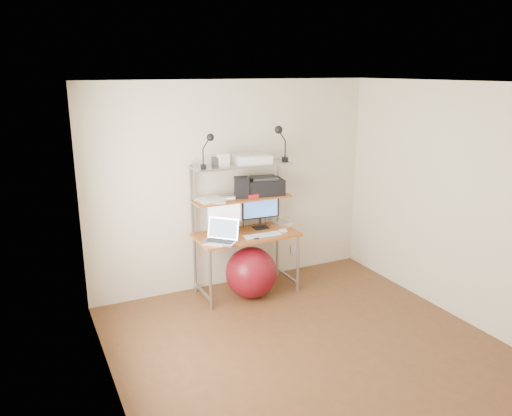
{
  "coord_description": "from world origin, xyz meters",
  "views": [
    {
      "loc": [
        -2.33,
        -3.63,
        2.61
      ],
      "look_at": [
        -0.01,
        1.15,
        1.13
      ],
      "focal_mm": 35.0,
      "sensor_mm": 36.0,
      "label": 1
    }
  ],
  "objects": [
    {
      "name": "laptop",
      "position": [
        -0.36,
        1.32,
        0.79
      ],
      "size": [
        0.47,
        0.46,
        0.32
      ],
      "rotation": [
        0.0,
        0.0,
        -0.77
      ],
      "color": "silver",
      "rests_on": "desktop"
    },
    {
      "name": "paper_stack",
      "position": [
        -0.38,
        1.57,
        1.17
      ],
      "size": [
        0.39,
        0.4,
        0.03
      ],
      "color": "white",
      "rests_on": "mid_shelf"
    },
    {
      "name": "printer",
      "position": [
        0.31,
        1.6,
        1.25
      ],
      "size": [
        0.51,
        0.39,
        0.22
      ],
      "rotation": [
        0.0,
        0.0,
        -0.19
      ],
      "color": "black",
      "rests_on": "mid_shelf"
    },
    {
      "name": "wall_outlet",
      "position": [
        0.85,
        1.79,
        0.3
      ],
      "size": [
        0.08,
        0.01,
        0.12
      ],
      "primitive_type": "cube",
      "color": "silver",
      "rests_on": "room"
    },
    {
      "name": "box_grey",
      "position": [
        -0.31,
        1.59,
        1.6
      ],
      "size": [
        0.12,
        0.12,
        0.1
      ],
      "primitive_type": "cube",
      "rotation": [
        0.0,
        0.0,
        -0.31
      ],
      "color": "#2C2C2E",
      "rests_on": "top_shelf"
    },
    {
      "name": "exercise_ball",
      "position": [
        -0.01,
        1.29,
        0.3
      ],
      "size": [
        0.61,
        0.61,
        0.61
      ],
      "primitive_type": "sphere",
      "color": "maroon",
      "rests_on": "floor"
    },
    {
      "name": "monitor_black",
      "position": [
        0.25,
        1.57,
        0.98
      ],
      "size": [
        0.49,
        0.15,
        0.49
      ],
      "rotation": [
        0.0,
        0.0,
        -0.07
      ],
      "color": "black",
      "rests_on": "desktop"
    },
    {
      "name": "keyboard",
      "position": [
        0.14,
        1.29,
        0.75
      ],
      "size": [
        0.46,
        0.14,
        0.01
      ],
      "primitive_type": "cube",
      "rotation": [
        0.0,
        0.0,
        -0.03
      ],
      "color": "silver",
      "rests_on": "desktop"
    },
    {
      "name": "mouse",
      "position": [
        0.43,
        1.32,
        0.75
      ],
      "size": [
        0.1,
        0.08,
        0.03
      ],
      "primitive_type": "cube",
      "rotation": [
        0.0,
        0.0,
        -0.3
      ],
      "color": "silver",
      "rests_on": "desktop"
    },
    {
      "name": "monitor_silver",
      "position": [
        -0.22,
        1.58,
        0.99
      ],
      "size": [
        0.43,
        0.19,
        0.48
      ],
      "rotation": [
        0.0,
        0.0,
        -0.2
      ],
      "color": "#AFB0B4",
      "rests_on": "desktop"
    },
    {
      "name": "phone",
      "position": [
        0.03,
        1.26,
        0.74
      ],
      "size": [
        0.08,
        0.13,
        0.01
      ],
      "primitive_type": "cube",
      "rotation": [
        0.0,
        0.0,
        -0.2
      ],
      "color": "black",
      "rests_on": "desktop"
    },
    {
      "name": "scanner",
      "position": [
        0.14,
        1.57,
        1.6
      ],
      "size": [
        0.45,
        0.33,
        0.11
      ],
      "rotation": [
        0.0,
        0.0,
        -0.14
      ],
      "color": "silver",
      "rests_on": "top_shelf"
    },
    {
      "name": "nas_cube",
      "position": [
        0.0,
        1.58,
        1.27
      ],
      "size": [
        0.21,
        0.21,
        0.24
      ],
      "primitive_type": "cube",
      "rotation": [
        0.0,
        0.0,
        -0.31
      ],
      "color": "black",
      "rests_on": "mid_shelf"
    },
    {
      "name": "red_box",
      "position": [
        0.12,
        1.52,
        1.17
      ],
      "size": [
        0.17,
        0.12,
        0.04
      ],
      "primitive_type": "cube",
      "rotation": [
        0.0,
        0.0,
        0.06
      ],
      "color": "red",
      "rests_on": "mid_shelf"
    },
    {
      "name": "mac_mini",
      "position": [
        0.54,
        1.56,
        0.76
      ],
      "size": [
        0.22,
        0.22,
        0.04
      ],
      "primitive_type": "cube",
      "rotation": [
        0.0,
        0.0,
        0.2
      ],
      "color": "silver",
      "rests_on": "desktop"
    },
    {
      "name": "clip_lamp_left",
      "position": [
        -0.42,
        1.49,
        1.83
      ],
      "size": [
        0.15,
        0.09,
        0.38
      ],
      "color": "black",
      "rests_on": "top_shelf"
    },
    {
      "name": "clip_lamp_right",
      "position": [
        0.46,
        1.49,
        1.86
      ],
      "size": [
        0.17,
        0.09,
        0.43
      ],
      "color": "black",
      "rests_on": "top_shelf"
    },
    {
      "name": "computer_desk",
      "position": [
        0.0,
        1.5,
        0.96
      ],
      "size": [
        1.2,
        0.6,
        1.57
      ],
      "color": "#AA6321",
      "rests_on": "ground"
    },
    {
      "name": "box_white",
      "position": [
        -0.24,
        1.55,
        1.62
      ],
      "size": [
        0.13,
        0.11,
        0.14
      ],
      "primitive_type": "cube",
      "rotation": [
        0.0,
        0.0,
        0.06
      ],
      "color": "silver",
      "rests_on": "top_shelf"
    },
    {
      "name": "room",
      "position": [
        0.0,
        0.0,
        1.25
      ],
      "size": [
        3.6,
        3.6,
        3.6
      ],
      "color": "brown",
      "rests_on": "ground"
    }
  ]
}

